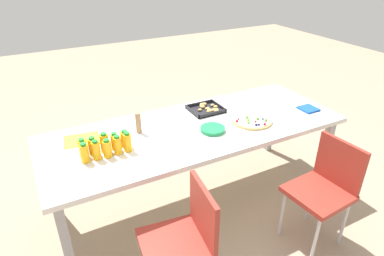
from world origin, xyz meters
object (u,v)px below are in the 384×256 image
(juice_bottle_1, at_px, (96,150))
(paper_folder, at_px, (82,140))
(juice_bottle_3, at_px, (118,145))
(plate_stack, at_px, (213,129))
(juice_bottle_2, at_px, (107,149))
(juice_bottle_7, at_px, (104,143))
(cardboard_tube, at_px, (138,123))
(chair_near_right, at_px, (326,185))
(juice_bottle_6, at_px, (93,146))
(juice_bottle_8, at_px, (115,142))
(juice_bottle_0, at_px, (85,153))
(juice_bottle_5, at_px, (83,148))
(juice_bottle_4, at_px, (128,142))
(chair_near_left, at_px, (185,236))
(juice_bottle_9, at_px, (125,139))
(party_table, at_px, (196,133))
(fruit_pizza, at_px, (252,120))
(snack_tray, at_px, (207,109))
(napkin_stack, at_px, (308,109))

(juice_bottle_1, distance_m, paper_folder, 0.32)
(juice_bottle_3, xyz_separation_m, plate_stack, (0.76, -0.03, -0.05))
(juice_bottle_2, height_order, juice_bottle_7, juice_bottle_7)
(cardboard_tube, bearing_deg, chair_near_right, -41.72)
(paper_folder, bearing_deg, juice_bottle_6, -81.70)
(juice_bottle_7, height_order, juice_bottle_8, juice_bottle_7)
(juice_bottle_3, bearing_deg, plate_stack, -1.90)
(juice_bottle_0, distance_m, juice_bottle_7, 0.17)
(juice_bottle_5, height_order, plate_stack, juice_bottle_5)
(juice_bottle_4, xyz_separation_m, juice_bottle_7, (-0.15, 0.07, -0.00))
(chair_near_right, bearing_deg, chair_near_left, 83.67)
(juice_bottle_5, bearing_deg, juice_bottle_2, -28.83)
(juice_bottle_4, bearing_deg, juice_bottle_2, -176.60)
(juice_bottle_2, bearing_deg, cardboard_tube, 36.76)
(juice_bottle_1, distance_m, juice_bottle_8, 0.16)
(juice_bottle_4, distance_m, juice_bottle_9, 0.07)
(party_table, height_order, juice_bottle_0, juice_bottle_0)
(juice_bottle_0, relative_size, plate_stack, 0.74)
(juice_bottle_4, distance_m, juice_bottle_5, 0.30)
(juice_bottle_6, distance_m, cardboard_tube, 0.42)
(juice_bottle_8, distance_m, paper_folder, 0.32)
(juice_bottle_6, bearing_deg, paper_folder, 98.30)
(juice_bottle_7, bearing_deg, chair_near_left, -72.06)
(juice_bottle_9, height_order, fruit_pizza, juice_bottle_9)
(juice_bottle_1, bearing_deg, snack_tray, 17.06)
(juice_bottle_6, bearing_deg, juice_bottle_3, -25.79)
(cardboard_tube, bearing_deg, juice_bottle_8, -146.46)
(juice_bottle_7, bearing_deg, juice_bottle_9, -1.29)
(juice_bottle_6, xyz_separation_m, juice_bottle_8, (0.15, -0.01, -0.00))
(fruit_pizza, distance_m, cardboard_tube, 0.94)
(juice_bottle_3, height_order, juice_bottle_5, juice_bottle_3)
(juice_bottle_1, height_order, juice_bottle_5, juice_bottle_1)
(juice_bottle_0, bearing_deg, juice_bottle_8, 16.48)
(plate_stack, bearing_deg, juice_bottle_4, 177.71)
(juice_bottle_7, bearing_deg, juice_bottle_5, 178.97)
(party_table, bearing_deg, cardboard_tube, 163.22)
(chair_near_left, relative_size, juice_bottle_8, 6.26)
(chair_near_left, relative_size, napkin_stack, 5.53)
(party_table, xyz_separation_m, juice_bottle_1, (-0.82, -0.09, 0.13))
(party_table, height_order, juice_bottle_4, juice_bottle_4)
(napkin_stack, bearing_deg, juice_bottle_4, 176.89)
(juice_bottle_9, xyz_separation_m, cardboard_tube, (0.16, 0.16, 0.02))
(juice_bottle_3, bearing_deg, juice_bottle_8, 90.20)
(napkin_stack, bearing_deg, fruit_pizza, 174.95)
(juice_bottle_7, distance_m, snack_tray, 1.02)
(juice_bottle_2, xyz_separation_m, juice_bottle_4, (0.15, 0.01, 0.01))
(juice_bottle_3, relative_size, juice_bottle_6, 1.06)
(cardboard_tube, bearing_deg, chair_near_left, -93.82)
(party_table, relative_size, juice_bottle_5, 17.34)
(juice_bottle_9, xyz_separation_m, napkin_stack, (1.65, -0.16, -0.05))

